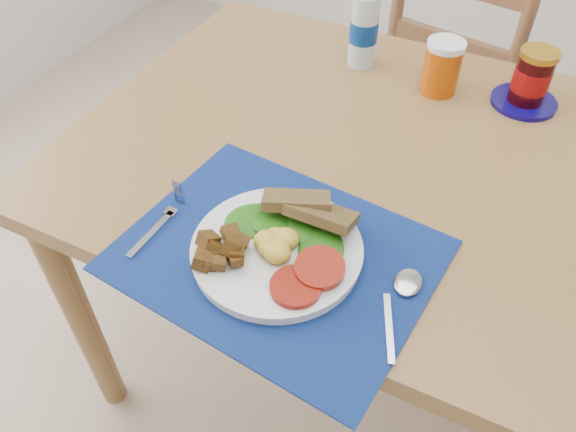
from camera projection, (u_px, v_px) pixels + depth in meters
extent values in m
cube|color=brown|center=(433.00, 175.00, 1.06)|extent=(1.40, 0.90, 0.04)
cylinder|color=brown|center=(82.00, 319.00, 1.28)|extent=(0.06, 0.06, 0.71)
cylinder|color=brown|center=(247.00, 133.00, 1.77)|extent=(0.06, 0.06, 0.71)
cube|color=brown|center=(457.00, 101.00, 1.80)|extent=(0.47, 0.46, 0.04)
cylinder|color=brown|center=(510.00, 149.00, 1.97)|extent=(0.03, 0.03, 0.40)
cylinder|color=brown|center=(422.00, 115.00, 2.11)|extent=(0.03, 0.03, 0.40)
cylinder|color=brown|center=(470.00, 200.00, 1.79)|extent=(0.03, 0.03, 0.40)
cylinder|color=brown|center=(377.00, 158.00, 1.93)|extent=(0.03, 0.03, 0.40)
cube|color=black|center=(277.00, 255.00, 0.89)|extent=(0.52, 0.43, 0.00)
cylinder|color=silver|center=(277.00, 251.00, 0.89)|extent=(0.27, 0.27, 0.02)
ellipsoid|color=gold|center=(278.00, 243.00, 0.86)|extent=(0.07, 0.06, 0.03)
cylinder|color=#9C1905|center=(308.00, 279.00, 0.83)|extent=(0.08, 0.08, 0.01)
ellipsoid|color=#084208|center=(293.00, 230.00, 0.90)|extent=(0.14, 0.09, 0.01)
cube|color=brown|center=(309.00, 207.00, 0.90)|extent=(0.12, 0.09, 0.04)
cube|color=#B2B5BA|center=(151.00, 234.00, 0.92)|extent=(0.02, 0.12, 0.00)
cube|color=#B2B5BA|center=(177.00, 205.00, 0.97)|extent=(0.02, 0.06, 0.00)
cube|color=#B2B5BA|center=(389.00, 328.00, 0.79)|extent=(0.06, 0.11, 0.00)
ellipsoid|color=#B2B5BA|center=(408.00, 283.00, 0.85)|extent=(0.04, 0.06, 0.01)
cylinder|color=#ADBFCC|center=(364.00, 31.00, 1.25)|extent=(0.06, 0.06, 0.16)
cylinder|color=navy|center=(364.00, 31.00, 1.25)|extent=(0.06, 0.06, 0.05)
cylinder|color=#AD4204|center=(441.00, 68.00, 1.19)|extent=(0.08, 0.08, 0.11)
cylinder|color=#0B0557|center=(523.00, 102.00, 1.19)|extent=(0.14, 0.14, 0.01)
cylinder|color=black|center=(531.00, 79.00, 1.15)|extent=(0.07, 0.07, 0.10)
cylinder|color=maroon|center=(532.00, 79.00, 1.15)|extent=(0.07, 0.07, 0.05)
cylinder|color=#B4811E|center=(540.00, 54.00, 1.11)|extent=(0.08, 0.08, 0.01)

